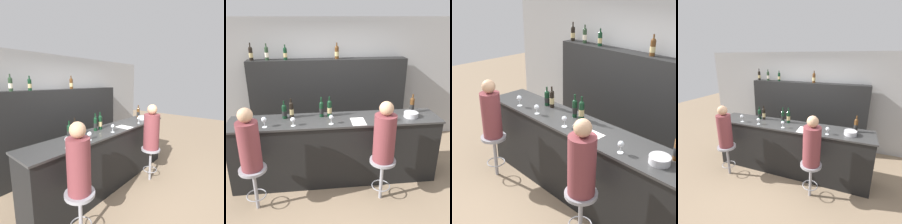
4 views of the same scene
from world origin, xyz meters
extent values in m
plane|color=#8C755B|center=(0.00, 0.00, 0.00)|extent=(16.00, 16.00, 0.00)
cube|color=#9E9E9E|center=(0.00, 1.82, 1.30)|extent=(6.40, 0.05, 2.60)
cube|color=black|center=(0.00, 0.29, 0.53)|extent=(3.29, 0.58, 1.07)
cube|color=#333333|center=(0.00, 0.29, 1.08)|extent=(3.33, 0.62, 0.03)
cube|color=black|center=(0.00, 1.59, 0.91)|extent=(3.13, 0.28, 1.82)
cylinder|color=black|center=(-0.80, 0.42, 1.19)|extent=(0.07, 0.07, 0.19)
cylinder|color=black|center=(-0.80, 0.42, 1.19)|extent=(0.08, 0.08, 0.08)
sphere|color=black|center=(-0.80, 0.42, 1.29)|extent=(0.07, 0.07, 0.07)
cylinder|color=black|center=(-0.80, 0.42, 1.35)|extent=(0.02, 0.02, 0.08)
cylinder|color=black|center=(-0.68, 0.42, 1.22)|extent=(0.07, 0.07, 0.23)
cylinder|color=tan|center=(-0.68, 0.42, 1.20)|extent=(0.07, 0.07, 0.09)
sphere|color=black|center=(-0.68, 0.42, 1.33)|extent=(0.07, 0.07, 0.07)
cylinder|color=black|center=(-0.68, 0.42, 1.38)|extent=(0.02, 0.02, 0.08)
cylinder|color=black|center=(-0.21, 0.42, 1.21)|extent=(0.07, 0.07, 0.22)
cylinder|color=black|center=(-0.21, 0.42, 1.20)|extent=(0.07, 0.07, 0.09)
sphere|color=black|center=(-0.21, 0.42, 1.32)|extent=(0.07, 0.07, 0.07)
cylinder|color=black|center=(-0.21, 0.42, 1.38)|extent=(0.02, 0.02, 0.09)
cylinder|color=black|center=(-0.08, 0.42, 1.22)|extent=(0.07, 0.07, 0.23)
cylinder|color=tan|center=(-0.08, 0.42, 1.20)|extent=(0.07, 0.07, 0.09)
sphere|color=black|center=(-0.08, 0.42, 1.33)|extent=(0.07, 0.07, 0.07)
cylinder|color=black|center=(-0.08, 0.42, 1.39)|extent=(0.02, 0.02, 0.09)
cylinder|color=#4C2D14|center=(1.29, 0.42, 1.21)|extent=(0.07, 0.07, 0.22)
cylinder|color=black|center=(1.29, 0.42, 1.20)|extent=(0.07, 0.07, 0.09)
sphere|color=#4C2D14|center=(1.29, 0.42, 1.32)|extent=(0.07, 0.07, 0.07)
cylinder|color=#4C2D14|center=(1.29, 0.42, 1.38)|extent=(0.02, 0.02, 0.08)
cylinder|color=#233823|center=(-1.16, 1.59, 1.93)|extent=(0.07, 0.07, 0.22)
cylinder|color=beige|center=(-1.16, 1.59, 1.92)|extent=(0.07, 0.07, 0.09)
sphere|color=#233823|center=(-1.16, 1.59, 2.04)|extent=(0.07, 0.07, 0.07)
cylinder|color=#233823|center=(-1.16, 1.59, 2.09)|extent=(0.02, 0.02, 0.08)
cylinder|color=black|center=(-0.82, 1.59, 1.92)|extent=(0.07, 0.07, 0.20)
cylinder|color=tan|center=(-0.82, 1.59, 1.91)|extent=(0.07, 0.07, 0.08)
sphere|color=black|center=(-0.82, 1.59, 2.02)|extent=(0.07, 0.07, 0.07)
cylinder|color=black|center=(-0.82, 1.59, 2.07)|extent=(0.02, 0.02, 0.07)
cylinder|color=#4C2D14|center=(0.17, 1.59, 1.93)|extent=(0.08, 0.08, 0.21)
cylinder|color=tan|center=(0.17, 1.59, 1.92)|extent=(0.08, 0.08, 0.09)
sphere|color=#4C2D14|center=(0.17, 1.59, 2.04)|extent=(0.08, 0.08, 0.08)
cylinder|color=#4C2D14|center=(0.17, 1.59, 2.09)|extent=(0.02, 0.02, 0.08)
cylinder|color=silver|center=(-1.06, 0.11, 1.10)|extent=(0.07, 0.07, 0.00)
cylinder|color=silver|center=(-1.06, 0.11, 1.14)|extent=(0.01, 0.01, 0.08)
sphere|color=silver|center=(-1.06, 0.11, 1.22)|extent=(0.08, 0.08, 0.08)
cylinder|color=silver|center=(-0.65, 0.11, 1.10)|extent=(0.07, 0.07, 0.00)
cylinder|color=silver|center=(-0.65, 0.11, 1.13)|extent=(0.01, 0.01, 0.06)
sphere|color=silver|center=(-0.65, 0.11, 1.20)|extent=(0.07, 0.07, 0.07)
cylinder|color=silver|center=(-0.08, 0.11, 1.10)|extent=(0.07, 0.07, 0.00)
cylinder|color=silver|center=(-0.08, 0.11, 1.14)|extent=(0.01, 0.01, 0.08)
sphere|color=silver|center=(-0.08, 0.11, 1.21)|extent=(0.07, 0.07, 0.07)
cylinder|color=silver|center=(0.81, 0.11, 1.10)|extent=(0.07, 0.07, 0.00)
cylinder|color=silver|center=(0.81, 0.11, 1.14)|extent=(0.01, 0.01, 0.07)
sphere|color=silver|center=(0.81, 0.11, 1.21)|extent=(0.07, 0.07, 0.07)
cylinder|color=#B7B7BC|center=(1.21, 0.24, 1.14)|extent=(0.23, 0.23, 0.08)
cube|color=white|center=(0.34, 0.15, 1.10)|extent=(0.21, 0.30, 0.00)
cylinder|color=gray|center=(-1.20, -0.30, 0.32)|extent=(0.05, 0.05, 0.64)
cylinder|color=gray|center=(-1.20, -0.30, 0.66)|extent=(0.38, 0.38, 0.04)
cylinder|color=brown|center=(-1.20, -0.30, 1.02)|extent=(0.28, 0.28, 0.68)
sphere|color=tan|center=(-1.20, -0.30, 1.46)|extent=(0.19, 0.19, 0.19)
cylinder|color=gray|center=(0.62, -0.30, 0.32)|extent=(0.05, 0.05, 0.64)
torus|color=gray|center=(0.62, -0.30, 0.22)|extent=(0.28, 0.28, 0.02)
cylinder|color=gray|center=(0.62, -0.30, 0.66)|extent=(0.38, 0.38, 0.04)
cylinder|color=brown|center=(0.62, -0.30, 1.03)|extent=(0.31, 0.31, 0.69)
sphere|color=tan|center=(0.62, -0.30, 1.47)|extent=(0.19, 0.19, 0.19)
camera|label=1|loc=(-2.42, -1.82, 2.01)|focal=28.00mm
camera|label=2|loc=(-0.38, -3.30, 2.63)|focal=40.00mm
camera|label=3|loc=(2.54, -2.35, 2.85)|focal=50.00mm
camera|label=4|loc=(1.22, -2.89, 2.47)|focal=28.00mm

